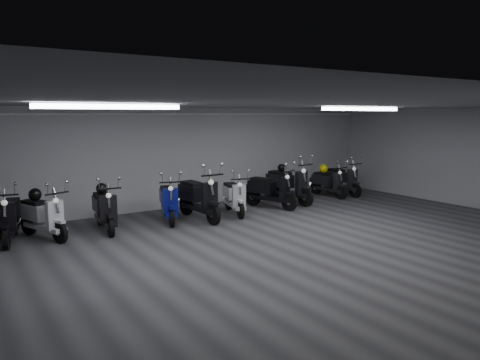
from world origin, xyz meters
TOP-DOWN VIEW (x-y plane):
  - floor at (0.00, 0.00)m, footprint 14.00×10.00m
  - ceiling at (0.00, 0.00)m, footprint 14.00×10.00m
  - back_wall at (0.00, 5.00)m, footprint 14.00×0.01m
  - fluor_strip_left at (-3.00, 1.00)m, footprint 2.40×0.18m
  - fluor_strip_right at (3.00, 1.00)m, footprint 2.40×0.18m
  - conduit at (0.00, 4.92)m, footprint 13.60×0.05m
  - scooter_1 at (-4.32, 3.77)m, footprint 0.99×1.88m
  - scooter_2 at (-3.72, 3.58)m, footprint 1.17×1.82m
  - scooter_3 at (-2.43, 3.53)m, footprint 0.75×1.80m
  - scooter_4 at (-0.85, 3.58)m, footprint 1.11×1.86m
  - scooter_5 at (-0.15, 3.32)m, footprint 0.75×2.02m
  - scooter_6 at (0.93, 3.37)m, footprint 1.00×1.77m
  - scooter_7 at (2.19, 3.45)m, footprint 1.22×1.90m
  - scooter_8 at (3.03, 3.70)m, footprint 0.95×2.08m
  - scooter_9 at (4.78, 3.82)m, footprint 0.59×1.64m
  - scooter_10 at (5.41, 3.83)m, footprint 0.64×1.80m
  - helmet_0 at (2.99, 3.98)m, footprint 0.23×0.23m
  - helmet_1 at (-2.41, 3.78)m, footprint 0.26×0.26m
  - helmet_2 at (4.77, 4.05)m, footprint 0.28×0.28m
  - helmet_3 at (-3.80, 3.81)m, footprint 0.27×0.27m

SIDE VIEW (x-z plane):
  - floor at x=0.00m, z-range -0.01..0.00m
  - scooter_9 at x=4.78m, z-range 0.00..1.21m
  - scooter_6 at x=0.93m, z-range 0.00..1.25m
  - scooter_2 at x=-3.72m, z-range 0.00..1.29m
  - scooter_3 at x=-2.43m, z-range 0.00..1.30m
  - scooter_4 at x=-0.85m, z-range 0.00..1.31m
  - scooter_10 at x=5.41m, z-range 0.00..1.32m
  - scooter_1 at x=-4.32m, z-range 0.00..1.33m
  - scooter_7 at x=2.19m, z-range 0.00..1.35m
  - scooter_5 at x=-0.15m, z-range 0.00..1.49m
  - scooter_8 at x=3.03m, z-range 0.00..1.49m
  - helmet_2 at x=4.77m, z-range 0.75..1.03m
  - helmet_3 at x=-3.80m, z-range 0.80..1.07m
  - helmet_1 at x=-2.41m, z-range 0.81..1.06m
  - helmet_0 at x=2.99m, z-range 0.92..1.15m
  - back_wall at x=0.00m, z-range 0.00..2.80m
  - conduit at x=0.00m, z-range 2.59..2.65m
  - fluor_strip_left at x=-3.00m, z-range 2.70..2.78m
  - fluor_strip_right at x=3.00m, z-range 2.70..2.78m
  - ceiling at x=0.00m, z-range 2.80..2.81m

